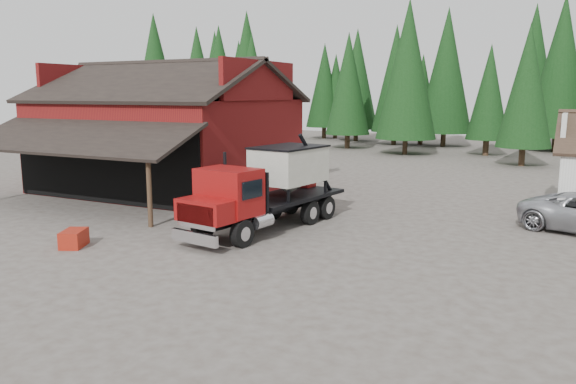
% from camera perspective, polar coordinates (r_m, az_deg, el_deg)
% --- Properties ---
extents(ground, '(120.00, 120.00, 0.00)m').
position_cam_1_polar(ground, '(18.60, -4.81, -6.74)').
color(ground, '#4D453C').
rests_on(ground, ground).
extents(red_barn, '(12.80, 13.63, 7.18)m').
position_cam_1_polar(red_barn, '(32.42, -12.18, 5.06)').
color(red_barn, maroon).
rests_on(red_barn, ground).
extents(conifer_backdrop, '(76.00, 16.00, 16.00)m').
position_cam_1_polar(conifer_backdrop, '(58.11, 17.70, 4.23)').
color(conifer_backdrop, black).
rests_on(conifer_backdrop, ground).
extents(near_pine_a, '(4.40, 4.40, 11.40)m').
position_cam_1_polar(near_pine_a, '(53.37, -9.16, 10.97)').
color(near_pine_a, '#382619').
rests_on(near_pine_a, ground).
extents(near_pine_b, '(3.96, 3.96, 10.40)m').
position_cam_1_polar(near_pine_b, '(45.22, 23.11, 9.88)').
color(near_pine_b, '#382619').
rests_on(near_pine_b, ground).
extents(near_pine_d, '(5.28, 5.28, 13.40)m').
position_cam_1_polar(near_pine_d, '(50.95, 12.07, 12.06)').
color(near_pine_d, '#382619').
rests_on(near_pine_d, ground).
extents(feed_truck, '(3.38, 8.47, 3.72)m').
position_cam_1_polar(feed_truck, '(22.19, -2.02, 0.63)').
color(feed_truck, black).
rests_on(feed_truck, ground).
extents(equip_box, '(1.11, 1.30, 0.60)m').
position_cam_1_polar(equip_box, '(21.22, -20.93, -4.43)').
color(equip_box, maroon).
rests_on(equip_box, ground).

